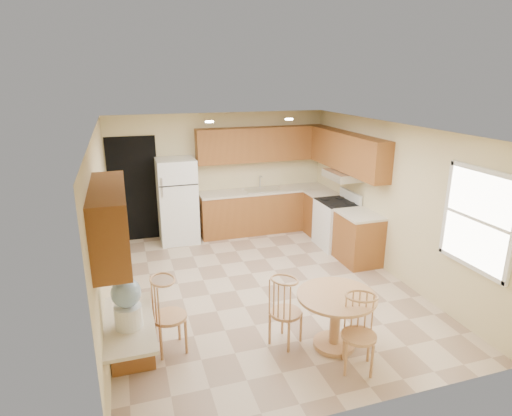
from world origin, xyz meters
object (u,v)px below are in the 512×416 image
object	(u,v)px
chair_table_a	(289,308)
chair_table_b	(364,331)
water_crock	(127,302)
refrigerator	(177,201)
chair_desk	(170,311)
stove	(336,223)
dining_table	(336,313)

from	to	relation	value
chair_table_a	chair_table_b	bearing A→B (deg)	5.04
chair_table_b	water_crock	size ratio (longest dim) A/B	1.46
refrigerator	chair_desk	distance (m)	3.75
stove	dining_table	distance (m)	3.30
refrigerator	chair_table_a	size ratio (longest dim) A/B	1.89
refrigerator	dining_table	size ratio (longest dim) A/B	1.76
refrigerator	stove	distance (m)	3.15
chair_table_a	water_crock	bearing A→B (deg)	-118.42
stove	chair_desk	xyz separation A→B (m)	(-3.47, -2.47, 0.11)
dining_table	chair_table_b	world-z (taller)	chair_table_b
stove	chair_desk	world-z (taller)	stove
dining_table	chair_table_a	distance (m)	0.58
dining_table	chair_table_b	xyz separation A→B (m)	(0.05, -0.55, 0.08)
chair_table_a	refrigerator	bearing A→B (deg)	156.01
chair_desk	stove	bearing A→B (deg)	117.04
chair_table_b	chair_table_a	bearing A→B (deg)	-24.98
refrigerator	chair_table_a	bearing A→B (deg)	-78.87
chair_table_a	chair_desk	world-z (taller)	chair_desk
refrigerator	chair_table_a	world-z (taller)	refrigerator
refrigerator	chair_table_b	size ratio (longest dim) A/B	1.88
chair_table_b	water_crock	bearing A→B (deg)	13.33
refrigerator	chair_table_b	xyz separation A→B (m)	(1.38, -4.69, -0.29)
stove	dining_table	bearing A→B (deg)	-117.86
refrigerator	dining_table	bearing A→B (deg)	-72.16
dining_table	water_crock	xyz separation A→B (m)	(-2.38, -0.05, 0.58)
stove	chair_table_b	size ratio (longest dim) A/B	1.22
water_crock	refrigerator	bearing A→B (deg)	75.93
dining_table	chair_table_a	bearing A→B (deg)	163.28
refrigerator	chair_desk	size ratio (longest dim) A/B	1.76
refrigerator	chair_table_b	distance (m)	4.89
chair_table_a	water_crock	xyz separation A→B (m)	(-1.83, -0.22, 0.51)
stove	refrigerator	bearing A→B (deg)	157.01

